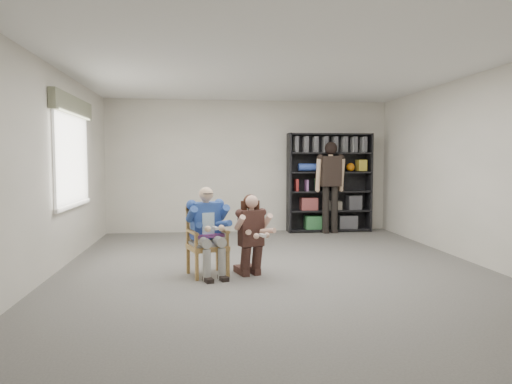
{
  "coord_description": "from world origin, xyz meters",
  "views": [
    {
      "loc": [
        -1.01,
        -6.22,
        1.53
      ],
      "look_at": [
        -0.2,
        0.6,
        1.05
      ],
      "focal_mm": 32.0,
      "sensor_mm": 36.0,
      "label": 1
    }
  ],
  "objects": [
    {
      "name": "kneeling_woman",
      "position": [
        -0.36,
        -0.33,
        0.54
      ],
      "size": [
        0.66,
        0.84,
        1.09
      ],
      "primitive_type": null,
      "rotation": [
        0.0,
        0.0,
        0.31
      ],
      "color": "#341D18",
      "rests_on": "floor"
    },
    {
      "name": "window_left",
      "position": [
        -2.95,
        1.0,
        1.63
      ],
      "size": [
        0.16,
        2.0,
        1.75
      ],
      "primitive_type": null,
      "color": "silver",
      "rests_on": "room_shell"
    },
    {
      "name": "floor",
      "position": [
        0.0,
        0.0,
        0.0
      ],
      "size": [
        6.0,
        7.0,
        0.01
      ],
      "primitive_type": "cube",
      "color": "#5E5B58",
      "rests_on": "ground"
    },
    {
      "name": "armchair",
      "position": [
        -0.94,
        -0.21,
        0.46
      ],
      "size": [
        0.66,
        0.65,
        0.91
      ],
      "primitive_type": null,
      "rotation": [
        0.0,
        0.0,
        0.31
      ],
      "color": "#8F6036",
      "rests_on": "floor"
    },
    {
      "name": "standing_man",
      "position": [
        1.65,
        3.04,
        0.95
      ],
      "size": [
        0.61,
        0.38,
        1.9
      ],
      "primitive_type": null,
      "rotation": [
        0.0,
        0.0,
        0.09
      ],
      "color": "black",
      "rests_on": "floor"
    },
    {
      "name": "room_shell",
      "position": [
        0.0,
        0.0,
        1.4
      ],
      "size": [
        6.0,
        7.0,
        2.8
      ],
      "primitive_type": null,
      "color": "beige",
      "rests_on": "ground"
    },
    {
      "name": "bookshelf",
      "position": [
        1.7,
        3.28,
        1.05
      ],
      "size": [
        1.8,
        0.38,
        2.1
      ],
      "primitive_type": null,
      "color": "black",
      "rests_on": "floor"
    },
    {
      "name": "seated_man",
      "position": [
        -0.94,
        -0.21,
        0.59
      ],
      "size": [
        0.7,
        0.83,
        1.19
      ],
      "primitive_type": null,
      "rotation": [
        0.0,
        0.0,
        0.31
      ],
      "color": "navy",
      "rests_on": "floor"
    }
  ]
}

